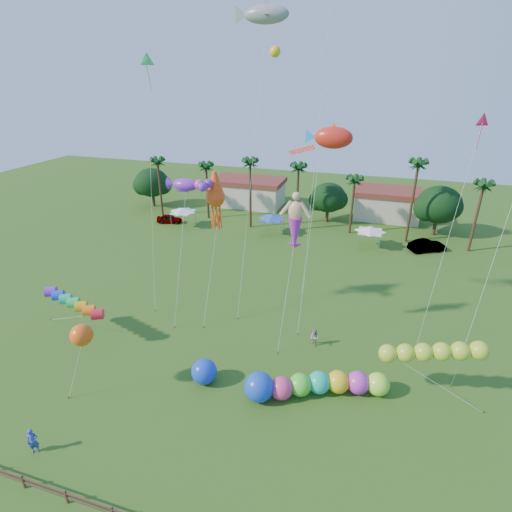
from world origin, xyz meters
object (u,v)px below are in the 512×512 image
(car_b, at_px, (427,246))
(spectator_a, at_px, (33,441))
(car_a, at_px, (169,219))
(caterpillar_inflatable, at_px, (311,385))
(blue_ball, at_px, (204,371))
(spectator_b, at_px, (314,338))

(car_b, height_order, spectator_a, spectator_a)
(car_a, distance_m, caterpillar_inflatable, 41.78)
(spectator_a, height_order, caterpillar_inflatable, caterpillar_inflatable)
(caterpillar_inflatable, distance_m, blue_ball, 8.18)
(car_a, height_order, caterpillar_inflatable, caterpillar_inflatable)
(car_b, bearing_deg, spectator_b, 127.57)
(spectator_a, relative_size, caterpillar_inflatable, 0.18)
(spectator_b, bearing_deg, car_b, 106.31)
(car_b, bearing_deg, spectator_a, 118.98)
(car_a, bearing_deg, blue_ball, -160.77)
(car_b, bearing_deg, car_a, 61.58)
(car_a, xyz_separation_m, caterpillar_inflatable, (28.46, -30.59, 0.25))
(car_b, xyz_separation_m, caterpillar_inflatable, (-10.10, -30.87, 0.12))
(car_b, relative_size, blue_ball, 2.48)
(car_b, bearing_deg, blue_ball, 121.54)
(spectator_a, bearing_deg, caterpillar_inflatable, -0.42)
(spectator_b, distance_m, blue_ball, 10.17)
(car_b, height_order, spectator_b, spectator_b)
(spectator_a, height_order, blue_ball, blue_ball)
(car_b, distance_m, spectator_b, 27.20)
(blue_ball, bearing_deg, spectator_b, 44.02)
(car_a, height_order, spectator_b, spectator_b)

